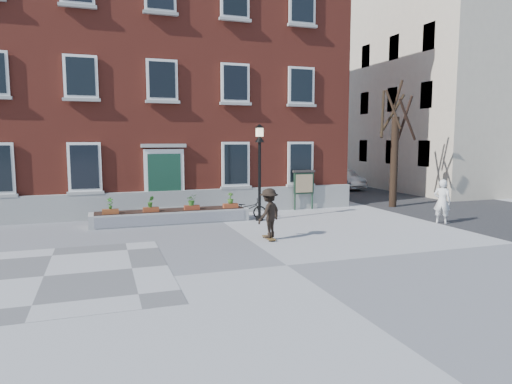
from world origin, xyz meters
name	(u,v)px	position (x,y,z in m)	size (l,w,h in m)	color
ground	(287,265)	(0.00, 0.00, 0.00)	(100.00, 100.00, 0.00)	#A2A2A5
checker_patch	(44,276)	(-6.00, 1.00, 0.01)	(6.00, 6.00, 0.01)	#5F5E61
bicycle	(247,209)	(1.13, 7.04, 0.43)	(0.58, 1.65, 0.87)	black
parked_car	(343,179)	(10.74, 16.02, 0.65)	(1.37, 3.93, 1.30)	silver
bystander	(442,201)	(8.12, 3.59, 0.88)	(0.64, 0.42, 1.76)	white
brick_building	(149,82)	(-2.00, 13.98, 6.30)	(18.40, 10.85, 12.60)	maroon
planter_assembly	(171,215)	(-1.99, 7.18, 0.31)	(6.20, 1.12, 1.15)	#B4B4AF
bare_tree	(395,150)	(9.01, 8.01, 2.79)	(1.83, 1.83, 6.16)	black
side_street	(402,91)	(17.99, 19.78, 7.02)	(15.20, 36.00, 14.50)	#333335
lamp_post	(260,159)	(1.52, 6.54, 2.54)	(0.40, 0.40, 3.93)	black
notice_board	(304,183)	(4.47, 8.63, 1.26)	(1.10, 0.16, 1.87)	black
skateboarder	(269,213)	(0.64, 3.07, 0.89)	(1.22, 1.11, 1.72)	brown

